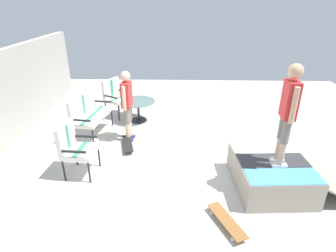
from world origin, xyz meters
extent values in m
cube|color=beige|center=(0.00, 0.00, -0.05)|extent=(12.00, 12.00, 0.10)
cube|color=gray|center=(-0.92, -1.50, 0.26)|extent=(1.47, 1.27, 0.52)
cube|color=#4C99D8|center=(-1.39, -1.53, 0.52)|extent=(0.51, 1.18, 0.01)
cube|color=#333338|center=(-0.92, -1.50, 0.52)|extent=(0.51, 1.18, 0.01)
cube|color=silver|center=(-0.46, -1.47, 0.52)|extent=(0.51, 1.18, 0.01)
cylinder|color=#B2B2B7|center=(-0.96, -0.93, 0.49)|extent=(1.34, 0.13, 0.05)
cube|color=gray|center=(-0.87, -2.42, 0.23)|extent=(1.40, 0.82, 0.43)
cylinder|color=black|center=(0.40, 1.99, 0.22)|extent=(0.04, 0.04, 0.44)
cylinder|color=black|center=(1.55, 1.81, 0.22)|extent=(0.04, 0.04, 0.44)
cylinder|color=black|center=(0.47, 2.45, 0.22)|extent=(0.04, 0.04, 0.44)
cylinder|color=black|center=(1.62, 2.28, 0.22)|extent=(0.04, 0.04, 0.44)
cube|color=silver|center=(1.01, 2.13, 0.48)|extent=(1.32, 0.73, 0.08)
cube|color=#338C66|center=(1.01, 2.13, 0.52)|extent=(1.21, 0.28, 0.00)
cube|color=silver|center=(1.05, 2.37, 0.77)|extent=(1.25, 0.27, 0.50)
cube|color=#338C66|center=(1.05, 2.37, 0.77)|extent=(0.11, 0.10, 0.46)
cube|color=black|center=(0.41, 2.22, 0.64)|extent=(0.11, 0.47, 0.04)
cube|color=black|center=(1.61, 2.04, 0.64)|extent=(0.11, 0.47, 0.04)
cylinder|color=black|center=(1.88, 1.70, 0.22)|extent=(0.04, 0.04, 0.44)
cylinder|color=black|center=(2.35, 1.43, 0.22)|extent=(0.04, 0.04, 0.44)
cylinder|color=black|center=(2.12, 2.11, 0.22)|extent=(0.04, 0.04, 0.44)
cylinder|color=black|center=(2.59, 1.84, 0.22)|extent=(0.04, 0.04, 0.44)
cube|color=silver|center=(2.23, 1.77, 0.48)|extent=(0.81, 0.79, 0.08)
cube|color=#338C66|center=(2.23, 1.77, 0.52)|extent=(0.55, 0.37, 0.00)
cube|color=silver|center=(2.35, 1.97, 0.77)|extent=(0.58, 0.38, 0.50)
cube|color=#338C66|center=(2.35, 1.97, 0.77)|extent=(0.13, 0.12, 0.46)
cube|color=black|center=(1.98, 1.91, 0.64)|extent=(0.27, 0.43, 0.04)
cube|color=black|center=(2.49, 1.62, 0.64)|extent=(0.27, 0.43, 0.04)
cylinder|color=black|center=(-0.92, 1.70, 0.22)|extent=(0.04, 0.04, 0.44)
cylinder|color=black|center=(-0.38, 1.66, 0.22)|extent=(0.04, 0.04, 0.44)
cylinder|color=black|center=(-0.89, 2.16, 0.22)|extent=(0.04, 0.04, 0.44)
cylinder|color=black|center=(-0.35, 2.12, 0.22)|extent=(0.04, 0.04, 0.44)
cube|color=silver|center=(-0.63, 1.91, 0.48)|extent=(0.66, 0.59, 0.08)
cube|color=#338C66|center=(-0.63, 1.91, 0.52)|extent=(0.59, 0.14, 0.00)
cube|color=silver|center=(-0.62, 2.14, 0.77)|extent=(0.62, 0.13, 0.50)
cube|color=#338C66|center=(-0.62, 2.14, 0.77)|extent=(0.11, 0.09, 0.46)
cube|color=black|center=(-0.92, 1.93, 0.64)|extent=(0.07, 0.47, 0.04)
cube|color=black|center=(-0.35, 1.89, 0.64)|extent=(0.07, 0.47, 0.04)
cylinder|color=black|center=(1.87, 1.16, 0.28)|extent=(0.06, 0.06, 0.55)
cylinder|color=black|center=(1.87, 1.16, 0.01)|extent=(0.44, 0.44, 0.03)
cylinder|color=slate|center=(1.87, 1.16, 0.56)|extent=(0.90, 0.90, 0.02)
cube|color=navy|center=(0.72, 1.27, 0.03)|extent=(0.14, 0.25, 0.05)
cylinder|color=beige|center=(0.72, 1.27, 0.24)|extent=(0.10, 0.10, 0.38)
cylinder|color=slate|center=(0.72, 1.27, 0.62)|extent=(0.13, 0.13, 0.38)
cube|color=navy|center=(0.89, 1.25, 0.03)|extent=(0.14, 0.25, 0.05)
cylinder|color=beige|center=(0.89, 1.25, 0.24)|extent=(0.10, 0.10, 0.38)
cylinder|color=slate|center=(0.89, 1.25, 0.62)|extent=(0.13, 0.13, 0.38)
cube|color=red|center=(0.81, 1.26, 1.10)|extent=(0.34, 0.22, 0.56)
sphere|color=beige|center=(0.81, 1.26, 1.52)|extent=(0.22, 0.22, 0.22)
cylinder|color=beige|center=(0.61, 1.28, 1.08)|extent=(0.08, 0.08, 0.54)
cylinder|color=beige|center=(1.01, 1.23, 1.08)|extent=(0.08, 0.08, 0.54)
cube|color=silver|center=(-1.12, -1.54, 0.56)|extent=(0.12, 0.25, 0.05)
cylinder|color=tan|center=(-1.12, -1.54, 0.78)|extent=(0.10, 0.10, 0.39)
cylinder|color=slate|center=(-1.12, -1.54, 1.17)|extent=(0.13, 0.13, 0.39)
cube|color=silver|center=(-0.95, -1.55, 0.56)|extent=(0.12, 0.25, 0.05)
cylinder|color=tan|center=(-0.95, -1.55, 0.78)|extent=(0.10, 0.10, 0.39)
cylinder|color=slate|center=(-0.95, -1.55, 1.17)|extent=(0.13, 0.13, 0.39)
cube|color=red|center=(-1.04, -1.55, 1.66)|extent=(0.33, 0.20, 0.58)
sphere|color=tan|center=(-1.04, -1.55, 2.09)|extent=(0.22, 0.22, 0.22)
cylinder|color=tan|center=(-1.24, -1.53, 1.64)|extent=(0.08, 0.08, 0.55)
cylinder|color=tan|center=(-0.84, -1.56, 1.64)|extent=(0.08, 0.08, 0.55)
cube|color=black|center=(0.41, 1.23, 0.09)|extent=(0.82, 0.38, 0.02)
cylinder|color=gold|center=(0.70, 1.22, 0.03)|extent=(0.06, 0.04, 0.06)
cylinder|color=gold|center=(0.66, 1.38, 0.03)|extent=(0.06, 0.04, 0.06)
cylinder|color=gold|center=(0.16, 1.09, 0.03)|extent=(0.06, 0.04, 0.06)
cylinder|color=gold|center=(0.12, 1.25, 0.03)|extent=(0.06, 0.04, 0.06)
cube|color=brown|center=(-1.90, -0.60, 0.09)|extent=(0.81, 0.51, 0.02)
cylinder|color=silver|center=(-1.62, -0.56, 0.03)|extent=(0.06, 0.05, 0.06)
cylinder|color=silver|center=(-1.68, -0.41, 0.03)|extent=(0.06, 0.05, 0.06)
cylinder|color=silver|center=(-2.13, -0.79, 0.03)|extent=(0.06, 0.05, 0.06)
cylinder|color=silver|center=(-2.19, -0.64, 0.03)|extent=(0.06, 0.05, 0.06)
camera|label=1|loc=(-5.04, 0.17, 3.06)|focal=29.82mm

